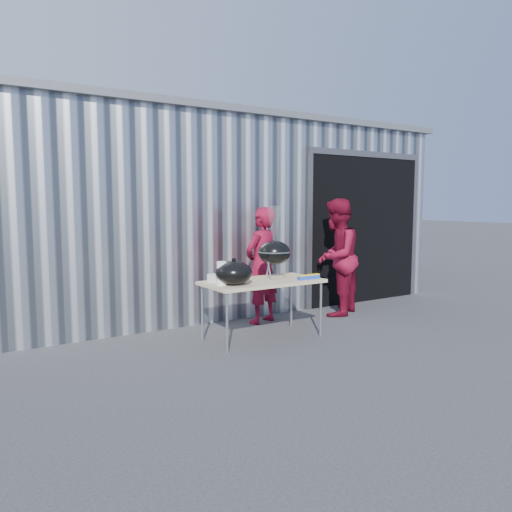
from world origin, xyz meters
TOP-DOWN VIEW (x-y plane):
  - ground at (0.00, 0.00)m, footprint 80.00×80.00m
  - building at (0.92, 4.59)m, footprint 8.20×6.20m
  - folding_table at (0.44, 0.60)m, footprint 1.50×0.75m
  - kettle_grill at (0.67, 0.67)m, footprint 0.42×0.42m
  - grill_lid at (-0.03, 0.50)m, footprint 0.44×0.44m
  - paper_towels at (-0.16, 0.55)m, footprint 0.12×0.12m
  - white_tub at (-0.11, 0.77)m, footprint 0.20×0.15m
  - foil_box at (0.98, 0.35)m, footprint 0.32×0.06m
  - person_cook at (0.92, 1.34)m, footprint 0.70×0.56m
  - person_bystander at (2.17, 1.16)m, footprint 1.09×1.02m

SIDE VIEW (x-z plane):
  - ground at x=0.00m, z-range 0.00..0.00m
  - folding_table at x=0.44m, z-range 0.33..1.08m
  - foil_box at x=0.98m, z-range 0.75..0.81m
  - white_tub at x=-0.11m, z-range 0.75..0.85m
  - person_cook at x=0.92m, z-range 0.00..1.66m
  - paper_towels at x=-0.16m, z-range 0.75..1.03m
  - grill_lid at x=-0.03m, z-range 0.74..1.05m
  - person_bystander at x=2.17m, z-range 0.00..1.79m
  - kettle_grill at x=0.67m, z-range 0.71..1.64m
  - building at x=0.92m, z-range -0.01..3.09m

